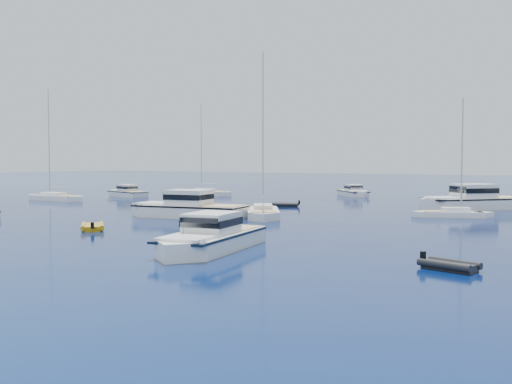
# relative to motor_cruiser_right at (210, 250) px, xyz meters

# --- Properties ---
(ground) EXTENTS (400.00, 400.00, 0.00)m
(ground) POSITION_rel_motor_cruiser_right_xyz_m (-10.15, -3.32, 0.00)
(ground) COLOR navy
(ground) RESTS_ON ground
(motor_cruiser_right) EXTENTS (5.16, 11.27, 2.85)m
(motor_cruiser_right) POSITION_rel_motor_cruiser_right_xyz_m (0.00, 0.00, 0.00)
(motor_cruiser_right) COLOR white
(motor_cruiser_right) RESTS_ON ground
(motor_cruiser_centre) EXTENTS (13.03, 5.93, 3.30)m
(motor_cruiser_centre) POSITION_rel_motor_cruiser_right_xyz_m (-14.14, 15.34, 0.00)
(motor_cruiser_centre) COLOR white
(motor_cruiser_centre) RESTS_ON ground
(motor_cruiser_far_l) EXTENTS (9.17, 4.96, 2.30)m
(motor_cruiser_far_l) POSITION_rel_motor_cruiser_right_xyz_m (-41.82, 35.73, 0.00)
(motor_cruiser_far_l) COLOR silver
(motor_cruiser_far_l) RESTS_ON ground
(motor_cruiser_distant) EXTENTS (12.15, 12.67, 3.53)m
(motor_cruiser_distant) POSITION_rel_motor_cruiser_right_xyz_m (6.46, 38.97, 0.00)
(motor_cruiser_distant) COLOR silver
(motor_cruiser_distant) RESTS_ON ground
(motor_cruiser_horizon) EXTENTS (7.74, 7.85, 2.22)m
(motor_cruiser_horizon) POSITION_rel_motor_cruiser_right_xyz_m (-13.89, 54.70, 0.00)
(motor_cruiser_horizon) COLOR silver
(motor_cruiser_horizon) RESTS_ON ground
(sailboat_mid_r) EXTENTS (8.36, 10.83, 16.21)m
(sailboat_mid_r) POSITION_rel_motor_cruiser_right_xyz_m (-8.32, 19.59, 0.00)
(sailboat_mid_r) COLOR silver
(sailboat_mid_r) RESTS_ON ground
(sailboat_mid_l) EXTENTS (10.53, 3.10, 15.33)m
(sailboat_mid_l) POSITION_rel_motor_cruiser_right_xyz_m (-43.50, 24.26, 0.00)
(sailboat_mid_l) COLOR white
(sailboat_mid_l) RESTS_ON ground
(sailboat_centre) EXTENTS (7.98, 5.10, 11.53)m
(sailboat_centre) POSITION_rel_motor_cruiser_right_xyz_m (6.93, 28.74, 0.00)
(sailboat_centre) COLOR white
(sailboat_centre) RESTS_ON ground
(sailboat_far_l) EXTENTS (9.98, 2.91, 14.54)m
(sailboat_far_l) POSITION_rel_motor_cruiser_right_xyz_m (-33.58, 44.34, 0.00)
(sailboat_far_l) COLOR silver
(sailboat_far_l) RESTS_ON ground
(tender_yellow) EXTENTS (4.18, 4.08, 0.95)m
(tender_yellow) POSITION_rel_motor_cruiser_right_xyz_m (-14.08, 3.78, 0.00)
(tender_yellow) COLOR #C1870B
(tender_yellow) RESTS_ON ground
(tender_grey_near) EXTENTS (3.23, 2.37, 0.95)m
(tender_grey_near) POSITION_rel_motor_cruiser_right_xyz_m (13.56, 1.16, 0.00)
(tender_grey_near) COLOR black
(tender_grey_near) RESTS_ON ground
(tender_grey_far) EXTENTS (3.78, 2.95, 0.95)m
(tender_grey_far) POSITION_rel_motor_cruiser_right_xyz_m (-12.59, 31.37, 0.00)
(tender_grey_far) COLOR black
(tender_grey_far) RESTS_ON ground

